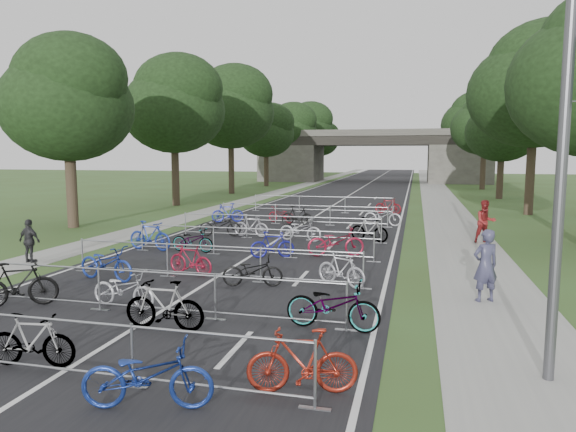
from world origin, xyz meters
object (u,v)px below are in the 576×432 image
Objects in this scene: overpass_bridge at (372,156)px; pedestrian_a at (485,266)px; bike_2 at (148,376)px; pedestrian_c at (30,241)px; lamppost at (566,128)px; pedestrian_b at (485,222)px; bike_1 at (32,341)px.

overpass_bridge reaches higher than pedestrian_a.
pedestrian_a is (7.82, -58.28, -2.58)m from overpass_bridge.
pedestrian_c is (-9.41, 8.53, 0.25)m from bike_2.
pedestrian_c reaches higher than bike_2.
lamppost is at bearing -82.47° from overpass_bridge.
overpass_bridge is 49.76m from pedestrian_b.
pedestrian_b is at bearing -79.61° from overpass_bridge.
bike_1 is (-9.01, -1.71, -3.78)m from lamppost.
pedestrian_c is (-15.08, 1.22, -0.18)m from pedestrian_a.
pedestrian_a is at bearing -61.29° from bike_1.
pedestrian_c is (-7.27, -57.06, -2.75)m from overpass_bridge.
bike_2 is at bearing 145.27° from pedestrian_c.
overpass_bridge is 65.70m from bike_2.
lamppost is 5.27× the size of pedestrian_c.
pedestrian_a reaches higher than pedestrian_c.
pedestrian_a is at bearing 96.20° from lamppost.
overpass_bridge is 64.78m from bike_1.
bike_2 is 9.27m from pedestrian_a.
pedestrian_b is (9.63, 15.83, 0.44)m from bike_1.
pedestrian_b is (6.82, 16.72, 0.41)m from bike_2.
bike_1 is 1.06× the size of pedestrian_c.
pedestrian_c is (-6.59, 7.65, 0.28)m from bike_1.
pedestrian_b is at bearing -122.23° from pedestrian_a.
bike_1 is at bearing -90.60° from overpass_bridge.
overpass_bridge reaches higher than bike_1.
pedestrian_b is (8.96, -48.87, -2.60)m from overpass_bridge.
bike_2 is 1.29× the size of pedestrian_c.
lamppost reaches higher than bike_1.
overpass_bridge is at bearing -11.96° from bike_2.
bike_1 is (-0.68, -64.71, -3.04)m from overpass_bridge.
pedestrian_a reaches higher than pedestrian_b.
pedestrian_b is at bearing 87.46° from lamppost.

